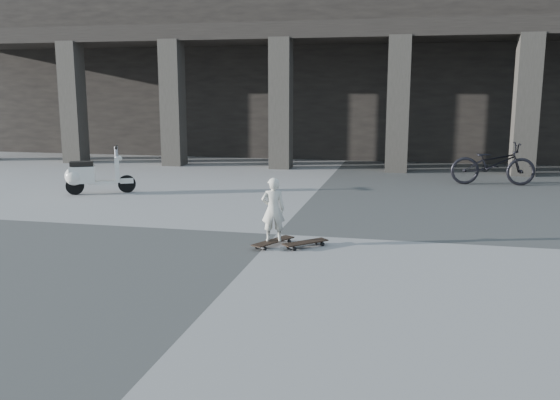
% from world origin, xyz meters
% --- Properties ---
extents(ground, '(90.00, 90.00, 0.00)m').
position_xyz_m(ground, '(0.00, 0.00, 0.00)').
color(ground, '#454643').
rests_on(ground, ground).
extents(colonnade, '(28.00, 8.82, 6.00)m').
position_xyz_m(colonnade, '(-0.00, 13.77, 3.03)').
color(colonnade, black).
rests_on(colonnade, ground).
extents(longboard, '(0.57, 0.83, 0.08)m').
position_xyz_m(longboard, '(0.12, -0.75, 0.07)').
color(longboard, black).
rests_on(longboard, ground).
extents(skateboard_spare, '(0.68, 0.67, 0.09)m').
position_xyz_m(skateboard_spare, '(0.63, -0.73, 0.07)').
color(skateboard_spare, black).
rests_on(skateboard_spare, ground).
extents(child, '(0.42, 0.33, 1.01)m').
position_xyz_m(child, '(0.12, -0.75, 0.59)').
color(child, beige).
rests_on(child, longboard).
extents(scooter, '(1.49, 0.91, 1.13)m').
position_xyz_m(scooter, '(-5.23, 2.93, 0.45)').
color(scooter, black).
rests_on(scooter, ground).
extents(bicycle, '(2.16, 0.89, 1.11)m').
position_xyz_m(bicycle, '(4.30, 6.45, 0.55)').
color(bicycle, black).
rests_on(bicycle, ground).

